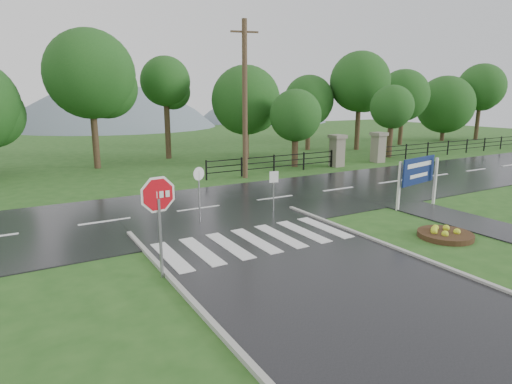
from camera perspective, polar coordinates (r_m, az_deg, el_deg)
ground at (r=11.06m, az=13.40°, el=-14.00°), size 120.00×120.00×0.00m
main_road at (r=19.06m, az=-7.64°, el=-2.31°), size 90.00×8.00×0.04m
walkway at (r=19.63m, az=23.55°, el=-2.84°), size 2.20×11.00×0.04m
crosswalk at (r=14.74m, az=-0.09°, el=-6.48°), size 6.50×2.80×0.02m
pillar_west at (r=30.72m, az=10.76°, el=5.53°), size 1.00×1.00×2.24m
pillar_east at (r=33.46m, az=15.99°, el=5.84°), size 1.00×1.00×2.24m
fence_west at (r=27.66m, az=2.42°, el=4.02°), size 9.58×0.08×1.20m
fence_east at (r=41.87m, az=26.31°, el=5.70°), size 20.58×0.08×1.20m
hills at (r=75.62m, az=-21.05°, el=-3.83°), size 102.00×48.00×48.00m
treeline at (r=32.43m, az=-15.57°, el=3.56°), size 83.20×5.20×10.00m
stop_sign at (r=11.65m, az=-12.85°, el=-1.64°), size 1.34×0.19×3.02m
estate_billboard at (r=20.28m, az=20.86°, el=2.38°), size 2.55×0.57×2.26m
flower_bed at (r=16.58m, az=23.93°, el=-5.12°), size 1.89×1.89×0.38m
reg_sign_small at (r=18.17m, az=2.39°, el=1.25°), size 0.39×0.10×1.79m
reg_sign_round at (r=16.65m, az=-7.60°, el=0.52°), size 0.51×0.17×2.25m
utility_pole_east at (r=25.69m, az=-1.50°, el=12.17°), size 1.60×0.54×9.16m
entrance_tree_left at (r=30.12m, az=5.30°, el=10.10°), size 3.59×3.59×5.37m
entrance_tree_right at (r=36.33m, az=17.68°, el=10.71°), size 3.43×3.43×5.76m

